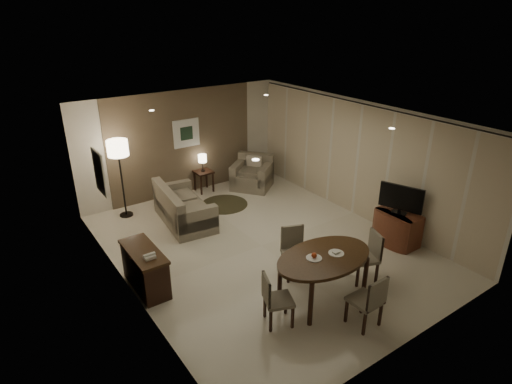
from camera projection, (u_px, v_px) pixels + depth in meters
room_shell at (250, 180)px, 8.65m from camera, size 5.50×7.00×2.70m
taupe_accent at (183, 143)px, 10.97m from camera, size 3.96×0.03×2.70m
curtain_wall at (357, 161)px, 9.77m from camera, size 0.08×6.70×2.58m
curtain_rod at (363, 104)px, 9.24m from camera, size 0.03×6.80×0.03m
art_back_frame at (186, 133)px, 10.91m from camera, size 0.72×0.03×0.72m
art_back_canvas at (187, 133)px, 10.89m from camera, size 0.34×0.01×0.34m
art_left_frame at (99, 172)px, 7.63m from camera, size 0.03×0.60×0.80m
art_left_canvas at (100, 172)px, 7.64m from camera, size 0.01×0.46×0.64m
downlight_nl at (256, 160)px, 5.73m from camera, size 0.10×0.10×0.01m
downlight_nr at (392, 128)px, 7.20m from camera, size 0.10×0.10×0.01m
downlight_fl at (152, 110)px, 8.44m from camera, size 0.10×0.10×0.01m
downlight_fr at (266, 95)px, 9.91m from camera, size 0.10×0.10×0.01m
console_desk at (145, 269)px, 7.43m from camera, size 0.48×1.20×0.75m
telephone at (149, 256)px, 7.04m from camera, size 0.20×0.14×0.09m
tv_cabinet at (397, 228)px, 8.88m from camera, size 0.48×0.90×0.70m
flat_tv at (401, 199)px, 8.60m from camera, size 0.36×0.85×0.60m
dining_table at (323, 278)px, 7.14m from camera, size 1.76×1.10×0.83m
chair_near at (365, 300)px, 6.53m from camera, size 0.45×0.45×0.91m
chair_far at (295, 254)px, 7.73m from camera, size 0.58×0.58×0.92m
chair_left at (279, 299)px, 6.57m from camera, size 0.55×0.55×0.87m
chair_right at (364, 257)px, 7.62m from camera, size 0.58×0.58×0.93m
plate_a at (314, 258)px, 6.91m from camera, size 0.26×0.26×0.02m
plate_b at (336, 253)px, 7.05m from camera, size 0.26×0.26×0.02m
fruit_apple at (314, 255)px, 6.89m from camera, size 0.09×0.09×0.09m
napkin at (336, 252)px, 7.04m from camera, size 0.12×0.08×0.03m
round_rug at (224, 204)px, 10.74m from camera, size 1.17×1.17×0.01m
sofa at (184, 205)px, 9.72m from camera, size 1.92×1.11×0.86m
armchair at (252, 172)px, 11.58m from camera, size 1.34×1.35×0.88m
side_table at (204, 181)px, 11.42m from camera, size 0.45×0.45×0.57m
table_lamp at (203, 162)px, 11.22m from camera, size 0.22×0.22×0.50m
floor_lamp at (122, 179)px, 9.82m from camera, size 0.47×0.47×1.85m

